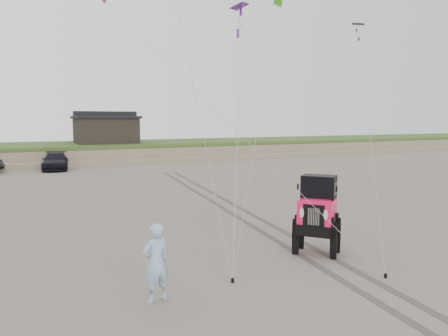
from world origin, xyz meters
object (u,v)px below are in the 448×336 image
at_px(truck_c, 55,161).
at_px(man, 156,263).
at_px(cabin, 106,129).
at_px(jeep, 317,223).

relative_size(truck_c, man, 2.68).
bearing_deg(truck_c, man, -83.43).
xyz_separation_m(cabin, man, (-6.47, -37.47, -2.31)).
height_order(cabin, jeep, cabin).
relative_size(cabin, man, 3.47).
height_order(cabin, truck_c, cabin).
distance_m(cabin, jeep, 36.31).
bearing_deg(cabin, jeep, -91.37).
height_order(jeep, man, jeep).
relative_size(cabin, truck_c, 1.30).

